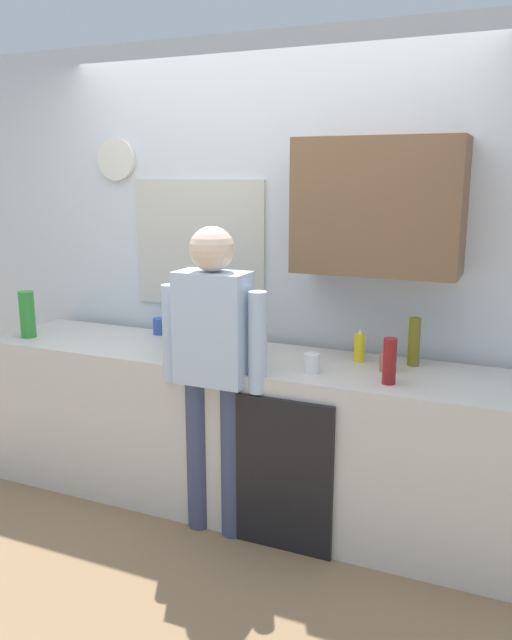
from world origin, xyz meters
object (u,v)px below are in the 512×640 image
(cup_terracotta_mug, at_px, (388,362))
(potted_plant, at_px, (240,328))
(coffee_maker, at_px, (191,321))
(dish_soap, at_px, (360,347))
(bottle_green_wine, at_px, (233,339))
(cup_blue_mug, at_px, (160,326))
(bottle_clear_soda, at_px, (27,314))
(bottle_amber_beer, at_px, (200,337))
(person_at_sink, at_px, (214,358))
(bottle_red_vinegar, at_px, (390,361))
(bottle_olive_oil, at_px, (414,342))
(cup_white_mug, at_px, (312,363))

(cup_terracotta_mug, height_order, potted_plant, potted_plant)
(coffee_maker, bearing_deg, dish_soap, 5.00)
(bottle_green_wine, xyz_separation_m, cup_blue_mug, (-0.71, 0.45, -0.10))
(bottle_green_wine, bearing_deg, bottle_clear_soda, 176.99)
(dish_soap, bearing_deg, bottle_green_wine, -147.14)
(bottle_amber_beer, height_order, person_at_sink, person_at_sink)
(bottle_red_vinegar, distance_m, dish_soap, 0.37)
(coffee_maker, height_order, bottle_amber_beer, coffee_maker)
(coffee_maker, height_order, bottle_clear_soda, coffee_maker)
(cup_terracotta_mug, bearing_deg, bottle_green_wine, -160.95)
(bottle_clear_soda, distance_m, dish_soap, 1.98)
(potted_plant, bearing_deg, cup_terracotta_mug, -2.46)
(potted_plant, bearing_deg, bottle_olive_oil, 7.22)
(bottle_clear_soda, bearing_deg, person_at_sink, -6.71)
(bottle_red_vinegar, bearing_deg, cup_terracotta_mug, 103.84)
(bottle_olive_oil, bearing_deg, dish_soap, -170.75)
(cup_blue_mug, distance_m, potted_plant, 0.65)
(bottle_amber_beer, height_order, potted_plant, same)
(bottle_red_vinegar, distance_m, cup_terracotta_mug, 0.21)
(bottle_clear_soda, distance_m, bottle_olive_oil, 2.26)
(bottle_green_wine, distance_m, cup_terracotta_mug, 0.78)
(coffee_maker, distance_m, bottle_red_vinegar, 1.19)
(potted_plant, relative_size, dish_soap, 1.28)
(bottle_amber_beer, distance_m, bottle_green_wine, 0.27)
(cup_white_mug, bearing_deg, bottle_olive_oil, 35.62)
(bottle_green_wine, relative_size, potted_plant, 1.30)
(bottle_olive_oil, height_order, dish_soap, bottle_olive_oil)
(bottle_olive_oil, bearing_deg, cup_blue_mug, 178.32)
(coffee_maker, xyz_separation_m, bottle_olive_oil, (1.22, 0.13, -0.02))
(coffee_maker, distance_m, bottle_amber_beer, 0.24)
(bottle_amber_beer, xyz_separation_m, dish_soap, (0.80, 0.26, -0.04))
(bottle_clear_soda, distance_m, bottle_red_vinegar, 2.18)
(bottle_red_vinegar, bearing_deg, bottle_amber_beer, 177.99)
(potted_plant, bearing_deg, dish_soap, 6.37)
(bottle_green_wine, height_order, bottle_red_vinegar, bottle_green_wine)
(cup_white_mug, relative_size, dish_soap, 0.53)
(bottle_olive_oil, distance_m, person_at_sink, 1.02)
(bottle_amber_beer, distance_m, cup_blue_mug, 0.59)
(bottle_amber_beer, xyz_separation_m, cup_blue_mug, (-0.47, 0.35, -0.07))
(cup_blue_mug, bearing_deg, potted_plant, -14.68)
(bottle_green_wine, distance_m, cup_blue_mug, 0.85)
(potted_plant, bearing_deg, bottle_amber_beer, -128.32)
(bottle_olive_oil, height_order, bottle_red_vinegar, bottle_olive_oil)
(bottle_olive_oil, bearing_deg, bottle_red_vinegar, -98.56)
(coffee_maker, distance_m, cup_blue_mug, 0.38)
(bottle_green_wine, bearing_deg, potted_plant, 108.28)
(coffee_maker, bearing_deg, bottle_green_wine, -35.02)
(bottle_green_wine, height_order, dish_soap, bottle_green_wine)
(bottle_red_vinegar, relative_size, cup_blue_mug, 2.20)
(coffee_maker, bearing_deg, bottle_amber_beer, -50.14)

